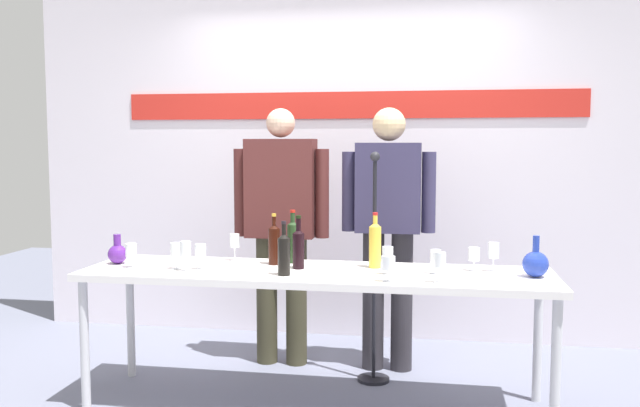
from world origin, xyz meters
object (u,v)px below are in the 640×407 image
wine_glass_left_2 (235,242)px  wine_glass_right_3 (436,257)px  wine_bottle_3 (274,243)px  wine_glass_right_0 (474,255)px  presenter_left (281,218)px  wine_glass_left_3 (185,250)px  wine_glass_right_1 (440,261)px  microphone_stand (374,307)px  decanter_blue_left (118,253)px  wine_bottle_0 (375,244)px  wine_glass_left_0 (176,251)px  wine_bottle_4 (293,240)px  wine_glass_left_1 (200,251)px  wine_glass_right_2 (388,263)px  wine_bottle_2 (298,247)px  decanter_blue_right (536,263)px  presenter_right (388,221)px  wine_glass_left_4 (131,251)px  display_table (315,281)px  wine_bottle_1 (284,253)px  wine_glass_right_4 (494,251)px  wine_glass_right_5 (388,254)px

wine_glass_left_2 → wine_glass_right_3: 1.21m
wine_bottle_3 → wine_glass_right_0: size_ratio=2.26×
presenter_left → wine_glass_left_3: 0.91m
wine_glass_right_1 → microphone_stand: 0.88m
decanter_blue_left → wine_bottle_3: wine_bottle_3 is taller
wine_bottle_0 → wine_glass_left_2: wine_bottle_0 is taller
wine_glass_left_0 → wine_glass_right_0: bearing=7.6°
wine_glass_left_0 → wine_bottle_0: bearing=11.5°
wine_bottle_4 → wine_glass_left_1: size_ratio=2.21×
wine_bottle_4 → microphone_stand: bearing=26.6°
wine_glass_left_2 → wine_glass_right_1: size_ratio=1.05×
wine_bottle_0 → wine_glass_right_3: 0.36m
wine_glass_right_2 → microphone_stand: bearing=100.7°
wine_glass_right_2 → presenter_left: bearing=129.6°
wine_glass_left_1 → wine_glass_left_2: 0.31m
wine_bottle_2 → wine_glass_right_2: bearing=-28.1°
decanter_blue_right → presenter_right: (-0.82, 0.68, 0.13)m
presenter_left → wine_bottle_4: 0.51m
wine_glass_left_4 → display_table: bearing=4.9°
decanter_blue_right → wine_glass_right_3: (-0.52, -0.00, 0.02)m
presenter_right → wine_bottle_1: size_ratio=5.84×
wine_bottle_4 → wine_glass_right_0: wine_bottle_4 is taller
wine_bottle_0 → wine_glass_left_3: 1.06m
presenter_left → wine_bottle_1: (0.21, -0.86, -0.09)m
decanter_blue_left → wine_glass_right_3: (1.84, -0.00, 0.03)m
wine_glass_right_0 → microphone_stand: microphone_stand is taller
presenter_left → wine_bottle_1: 0.89m
wine_glass_right_1 → wine_glass_right_2: (-0.26, -0.02, -0.02)m
wine_bottle_2 → presenter_left: bearing=110.9°
decanter_blue_left → wine_glass_right_4: 2.16m
presenter_left → wine_bottle_0: presenter_left is taller
wine_bottle_3 → wine_glass_right_2: wine_bottle_3 is taller
presenter_left → wine_bottle_2: bearing=-69.1°
presenter_right → decanter_blue_left: bearing=-156.1°
decanter_blue_left → wine_bottle_3: 0.92m
wine_bottle_0 → wine_glass_right_4: bearing=0.0°
display_table → wine_glass_right_3: wine_glass_right_3 is taller
wine_glass_left_1 → wine_glass_right_5: bearing=1.1°
presenter_right → wine_bottle_0: presenter_right is taller
wine_glass_left_1 → microphone_stand: (0.93, 0.52, -0.41)m
decanter_blue_left → wine_glass_right_1: decanter_blue_left is taller
presenter_right → wine_glass_left_2: 1.01m
wine_glass_left_0 → wine_glass_right_3: size_ratio=1.11×
display_table → wine_glass_right_2: (0.42, -0.24, 0.15)m
decanter_blue_left → presenter_left: size_ratio=0.10×
wine_bottle_2 → wine_glass_left_2: 0.46m
presenter_left → presenter_right: (0.71, -0.00, -0.00)m
wine_glass_right_3 → wine_glass_right_4: 0.34m
decanter_blue_left → decanter_blue_right: size_ratio=0.79×
wine_bottle_3 → wine_glass_right_4: size_ratio=1.85×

